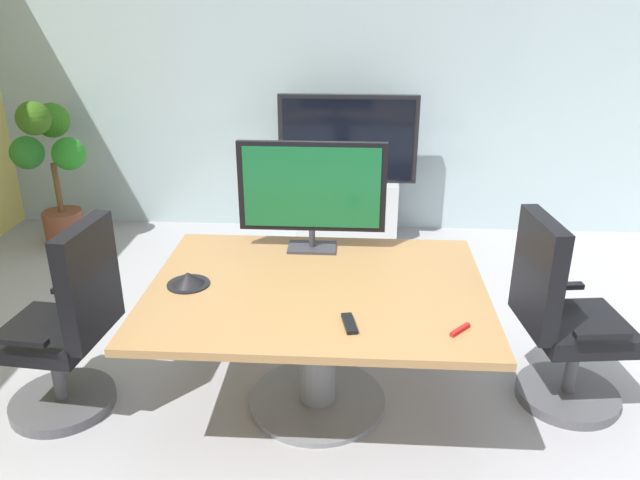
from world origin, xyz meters
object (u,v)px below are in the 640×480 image
wall_display_unit (347,192)px  potted_plant (51,162)px  office_chair_right (561,329)px  office_chair_left (68,336)px  tv_monitor (312,190)px  conference_phone (188,279)px  remote_control (349,323)px  conference_table (317,317)px

wall_display_unit → potted_plant: size_ratio=1.00×
office_chair_right → potted_plant: potted_plant is taller
office_chair_right → wall_display_unit: bearing=20.7°
office_chair_left → tv_monitor: tv_monitor is taller
office_chair_right → conference_phone: 2.00m
conference_phone → office_chair_right: bearing=3.9°
tv_monitor → conference_phone: tv_monitor is taller
office_chair_left → office_chair_right: same height
office_chair_right → tv_monitor: tv_monitor is taller
tv_monitor → remote_control: tv_monitor is taller
office_chair_right → remote_control: 1.27m
conference_table → office_chair_left: bearing=-174.3°
office_chair_right → remote_control: office_chair_right is taller
office_chair_left → potted_plant: (-1.13, 2.29, 0.29)m
tv_monitor → remote_control: bearing=-75.0°
conference_table → wall_display_unit: (0.11, 2.41, -0.10)m
potted_plant → conference_phone: potted_plant is taller
conference_table → office_chair_left: size_ratio=1.59×
wall_display_unit → remote_control: 2.82m
conference_table → conference_phone: (-0.66, -0.03, 0.21)m
conference_table → conference_phone: conference_phone is taller
office_chair_right → potted_plant: (-3.74, 2.05, 0.29)m
office_chair_right → conference_phone: size_ratio=4.95×
conference_table → wall_display_unit: wall_display_unit is taller
tv_monitor → potted_plant: 2.93m
office_chair_right → remote_control: (-1.13, -0.49, 0.28)m
office_chair_left → office_chair_right: 2.62m
office_chair_left → remote_control: office_chair_left is taller
conference_table → potted_plant: potted_plant is taller
office_chair_left → conference_phone: bearing=104.2°
office_chair_left → remote_control: 1.53m
conference_phone → office_chair_left: bearing=-171.2°
conference_table → potted_plant: bearing=138.5°
wall_display_unit → conference_phone: wall_display_unit is taller
conference_table → wall_display_unit: 2.42m
conference_table → office_chair_right: size_ratio=1.59×
office_chair_right → tv_monitor: (-1.37, 0.38, 0.63)m
potted_plant → remote_control: 3.64m
office_chair_right → wall_display_unit: size_ratio=0.83×
wall_display_unit → conference_phone: bearing=-107.5°
office_chair_left → office_chair_right: bearing=100.5°
office_chair_right → remote_control: size_ratio=6.41×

